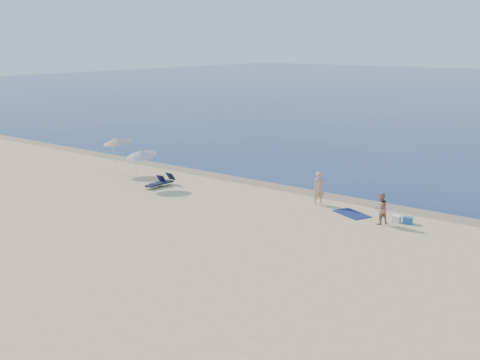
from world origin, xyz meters
name	(u,v)px	position (x,y,z in m)	size (l,w,h in m)	color
ground	(15,301)	(0.00, 0.00, 0.00)	(160.00, 160.00, 0.00)	#C7B684
wet_sand_strip	(310,192)	(0.00, 19.40, 0.00)	(240.00, 1.60, 0.00)	#847254
person_left	(319,188)	(1.75, 17.42, 0.92)	(0.67, 0.44, 1.83)	tan
person_right	(381,208)	(5.99, 16.19, 0.79)	(0.77, 0.60, 1.58)	#AC725A
beach_towel	(352,214)	(4.09, 16.85, 0.02)	(1.98, 1.10, 0.03)	#0E164A
white_bag	(396,219)	(6.50, 17.00, 0.16)	(0.38, 0.33, 0.33)	white
blue_cooler	(408,220)	(7.06, 17.09, 0.17)	(0.47, 0.34, 0.34)	#205BAF
umbrella_near	(141,153)	(-8.96, 14.24, 2.08)	(2.05, 2.07, 2.46)	silver
umbrella_far	(117,140)	(-13.19, 15.96, 2.22)	(2.09, 2.12, 2.56)	silver
lounger_left	(156,183)	(-8.16, 14.62, 0.24)	(0.72, 1.57, 0.67)	#15163A
lounger_right	(163,182)	(-8.04, 15.13, 0.27)	(0.66, 1.73, 0.75)	#121933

